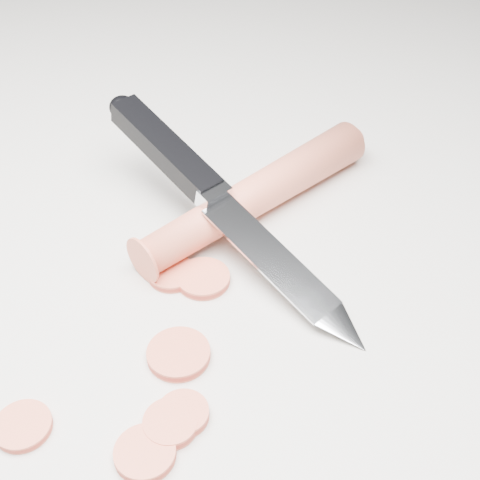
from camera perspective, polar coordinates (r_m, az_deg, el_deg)
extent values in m
plane|color=beige|center=(0.46, -7.32, -5.15)|extent=(2.40, 2.40, 0.00)
cylinder|color=#E05F43|center=(0.51, 1.42, 3.90)|extent=(0.19, 0.15, 0.03)
cylinder|color=#DF593D|center=(0.41, -18.04, -14.86)|extent=(0.03, 0.03, 0.01)
cylinder|color=#DF593D|center=(0.39, -5.95, -15.31)|extent=(0.03, 0.03, 0.01)
cylinder|color=#DF593D|center=(0.46, -3.16, -3.30)|extent=(0.04, 0.04, 0.01)
cylinder|color=#DF593D|center=(0.40, -4.89, -14.55)|extent=(0.03, 0.03, 0.01)
cylinder|color=#DF593D|center=(0.42, -5.27, -9.67)|extent=(0.04, 0.04, 0.01)
cylinder|color=#DF593D|center=(0.47, -5.84, -2.88)|extent=(0.03, 0.03, 0.01)
cylinder|color=#DF593D|center=(0.39, -8.11, -17.58)|extent=(0.03, 0.03, 0.01)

